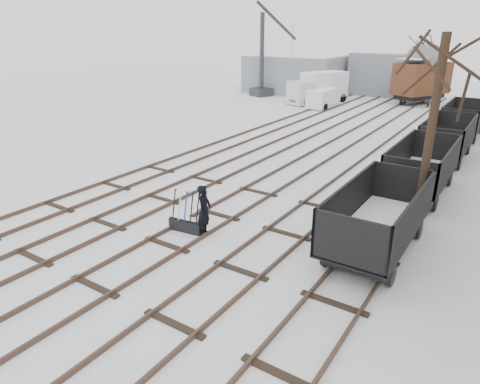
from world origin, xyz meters
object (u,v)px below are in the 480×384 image
at_px(ground_frame, 187,224).
at_px(box_van_wagon, 422,77).
at_px(worker, 204,211).
at_px(lorry, 318,87).
at_px(panel_van, 323,98).
at_px(crane, 263,72).
at_px(freight_wagon_a, 377,228).

height_order(ground_frame, box_van_wagon, box_van_wagon).
xyz_separation_m(worker, lorry, (-8.37, 28.78, 0.57)).
bearing_deg(worker, panel_van, -0.43).
bearing_deg(ground_frame, lorry, 97.96).
bearing_deg(worker, crane, 12.23).
distance_m(lorry, crane, 7.22).
bearing_deg(panel_van, worker, -72.03).
height_order(worker, lorry, lorry).
height_order(freight_wagon_a, box_van_wagon, box_van_wagon).
relative_size(lorry, panel_van, 1.72).
height_order(ground_frame, freight_wagon_a, freight_wagon_a).
bearing_deg(freight_wagon_a, worker, -158.37).
relative_size(ground_frame, box_van_wagon, 0.24).
xyz_separation_m(freight_wagon_a, lorry, (-13.79, 26.63, 0.65)).
bearing_deg(lorry, panel_van, -32.22).
height_order(freight_wagon_a, panel_van, freight_wagon_a).
bearing_deg(box_van_wagon, crane, -141.68).
relative_size(box_van_wagon, crane, 0.66).
distance_m(panel_van, crane, 9.34).
bearing_deg(freight_wagon_a, crane, 126.79).
relative_size(worker, crane, 0.20).
xyz_separation_m(ground_frame, worker, (0.75, 0.10, 0.65)).
height_order(worker, panel_van, worker).
relative_size(worker, freight_wagon_a, 0.34).
bearing_deg(ground_frame, crane, 109.16).
height_order(worker, crane, crane).
height_order(box_van_wagon, crane, crane).
relative_size(freight_wagon_a, lorry, 0.82).
bearing_deg(box_van_wagon, panel_van, -108.97).
bearing_deg(worker, lorry, 1.25).
distance_m(freight_wagon_a, lorry, 30.00).
distance_m(freight_wagon_a, panel_van, 27.33).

